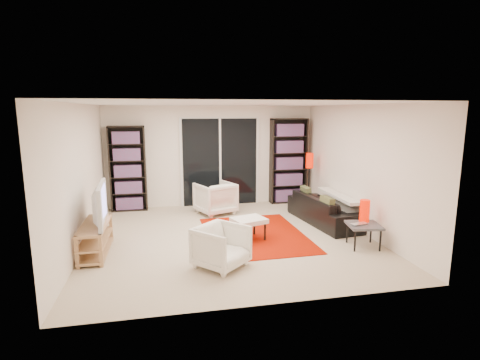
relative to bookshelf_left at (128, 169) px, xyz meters
name	(u,v)px	position (x,y,z in m)	size (l,w,h in m)	color
floor	(230,237)	(1.95, -2.33, -0.98)	(5.00, 5.00, 0.00)	beige
wall_back	(212,156)	(1.95, 0.17, 0.22)	(5.00, 0.02, 2.40)	white
wall_front	(268,208)	(1.95, -4.83, 0.22)	(5.00, 0.02, 2.40)	white
wall_left	(80,177)	(-0.55, -2.33, 0.22)	(0.02, 5.00, 2.40)	white
wall_right	(358,168)	(4.45, -2.33, 0.22)	(0.02, 5.00, 2.40)	white
ceiling	(229,104)	(1.95, -2.33, 1.42)	(5.00, 5.00, 0.02)	white
sliding_door	(220,162)	(2.15, 0.13, 0.07)	(1.92, 0.08, 2.16)	white
bookshelf_left	(128,169)	(0.00, 0.00, 0.00)	(0.80, 0.30, 1.95)	black
bookshelf_right	(288,161)	(3.85, 0.00, 0.07)	(0.90, 0.30, 2.10)	black
tv_stand	(96,238)	(-0.32, -2.70, -0.71)	(0.39, 1.22, 0.50)	tan
tv	(94,204)	(-0.30, -2.70, -0.15)	(1.12, 0.15, 0.65)	black
rug	(255,234)	(2.43, -2.31, -0.97)	(1.78, 2.41, 0.01)	#A41400
sofa	(325,209)	(4.03, -1.85, -0.69)	(1.96, 0.77, 0.57)	black
armchair_back	(215,198)	(1.91, -0.68, -0.62)	(0.76, 0.78, 0.71)	white
armchair_front	(221,247)	(1.59, -3.62, -0.66)	(0.67, 0.69, 0.63)	white
ottoman	(249,221)	(2.26, -2.56, -0.63)	(0.67, 0.60, 0.40)	white
side_table	(364,227)	(4.08, -3.29, -0.62)	(0.61, 0.61, 0.40)	#49494E
laptop	(361,225)	(4.00, -3.34, -0.56)	(0.30, 0.20, 0.02)	silver
table_lamp	(365,211)	(4.16, -3.14, -0.38)	(0.17, 0.17, 0.38)	red
floor_lamp	(309,167)	(4.18, -0.57, 0.01)	(0.20, 0.20, 1.30)	black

